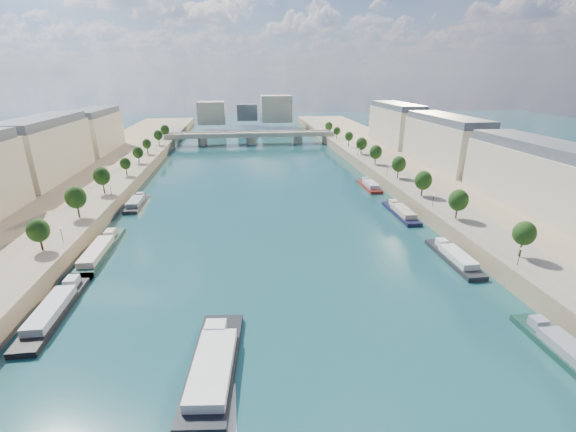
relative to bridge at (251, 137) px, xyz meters
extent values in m
plane|color=#0B3234|center=(0.00, -137.19, -5.08)|extent=(700.00, 700.00, 0.00)
cube|color=#9E8460|center=(-72.00, -137.19, -2.58)|extent=(44.00, 520.00, 5.00)
cube|color=#9E8460|center=(72.00, -137.19, -2.58)|extent=(44.00, 520.00, 5.00)
cube|color=gray|center=(-57.00, -137.19, -0.03)|extent=(14.00, 520.00, 0.10)
cube|color=gray|center=(57.00, -137.19, -0.03)|extent=(14.00, 520.00, 0.10)
cylinder|color=#382B1E|center=(-55.00, -171.19, 1.83)|extent=(0.50, 0.50, 3.82)
ellipsoid|color=black|center=(-55.00, -171.19, 5.42)|extent=(4.80, 4.80, 5.52)
cylinder|color=#382B1E|center=(-55.00, -147.19, 1.83)|extent=(0.50, 0.50, 3.82)
ellipsoid|color=black|center=(-55.00, -147.19, 5.42)|extent=(4.80, 4.80, 5.52)
cylinder|color=#382B1E|center=(-55.00, -123.19, 1.83)|extent=(0.50, 0.50, 3.82)
ellipsoid|color=black|center=(-55.00, -123.19, 5.42)|extent=(4.80, 4.80, 5.52)
cylinder|color=#382B1E|center=(-55.00, -99.19, 1.83)|extent=(0.50, 0.50, 3.82)
ellipsoid|color=black|center=(-55.00, -99.19, 5.42)|extent=(4.80, 4.80, 5.52)
cylinder|color=#382B1E|center=(-55.00, -75.19, 1.83)|extent=(0.50, 0.50, 3.82)
ellipsoid|color=black|center=(-55.00, -75.19, 5.42)|extent=(4.80, 4.80, 5.52)
cylinder|color=#382B1E|center=(-55.00, -51.19, 1.83)|extent=(0.50, 0.50, 3.82)
ellipsoid|color=black|center=(-55.00, -51.19, 5.42)|extent=(4.80, 4.80, 5.52)
cylinder|color=#382B1E|center=(-55.00, -27.19, 1.83)|extent=(0.50, 0.50, 3.82)
ellipsoid|color=black|center=(-55.00, -27.19, 5.42)|extent=(4.80, 4.80, 5.52)
cylinder|color=#382B1E|center=(-55.00, -3.19, 1.83)|extent=(0.50, 0.50, 3.82)
ellipsoid|color=black|center=(-55.00, -3.19, 5.42)|extent=(4.80, 4.80, 5.52)
cylinder|color=#382B1E|center=(55.00, -187.19, 1.83)|extent=(0.50, 0.50, 3.82)
ellipsoid|color=black|center=(55.00, -187.19, 5.42)|extent=(4.80, 4.80, 5.52)
cylinder|color=#382B1E|center=(55.00, -163.19, 1.83)|extent=(0.50, 0.50, 3.82)
ellipsoid|color=black|center=(55.00, -163.19, 5.42)|extent=(4.80, 4.80, 5.52)
cylinder|color=#382B1E|center=(55.00, -139.19, 1.83)|extent=(0.50, 0.50, 3.82)
ellipsoid|color=black|center=(55.00, -139.19, 5.42)|extent=(4.80, 4.80, 5.52)
cylinder|color=#382B1E|center=(55.00, -115.19, 1.83)|extent=(0.50, 0.50, 3.82)
ellipsoid|color=black|center=(55.00, -115.19, 5.42)|extent=(4.80, 4.80, 5.52)
cylinder|color=#382B1E|center=(55.00, -91.19, 1.83)|extent=(0.50, 0.50, 3.82)
ellipsoid|color=black|center=(55.00, -91.19, 5.42)|extent=(4.80, 4.80, 5.52)
cylinder|color=#382B1E|center=(55.00, -67.19, 1.83)|extent=(0.50, 0.50, 3.82)
ellipsoid|color=black|center=(55.00, -67.19, 5.42)|extent=(4.80, 4.80, 5.52)
cylinder|color=#382B1E|center=(55.00, -43.19, 1.83)|extent=(0.50, 0.50, 3.82)
ellipsoid|color=black|center=(55.00, -43.19, 5.42)|extent=(4.80, 4.80, 5.52)
cylinder|color=#382B1E|center=(55.00, -19.19, 1.83)|extent=(0.50, 0.50, 3.82)
ellipsoid|color=black|center=(55.00, -19.19, 5.42)|extent=(4.80, 4.80, 5.52)
cylinder|color=#382B1E|center=(55.00, 4.81, 1.83)|extent=(0.50, 0.50, 3.82)
ellipsoid|color=black|center=(55.00, 4.81, 5.42)|extent=(4.80, 4.80, 5.52)
cylinder|color=black|center=(-52.50, -167.19, 1.92)|extent=(0.14, 0.14, 4.00)
sphere|color=#FFE5B2|center=(-52.50, -167.19, 4.02)|extent=(0.36, 0.36, 0.36)
cylinder|color=black|center=(-52.50, -127.19, 1.92)|extent=(0.14, 0.14, 4.00)
sphere|color=#FFE5B2|center=(-52.50, -127.19, 4.02)|extent=(0.36, 0.36, 0.36)
cylinder|color=black|center=(-52.50, -87.19, 1.92)|extent=(0.14, 0.14, 4.00)
sphere|color=#FFE5B2|center=(-52.50, -87.19, 4.02)|extent=(0.36, 0.36, 0.36)
cylinder|color=black|center=(-52.50, -47.19, 1.92)|extent=(0.14, 0.14, 4.00)
sphere|color=#FFE5B2|center=(-52.50, -47.19, 4.02)|extent=(0.36, 0.36, 0.36)
cylinder|color=black|center=(52.50, -192.19, 1.92)|extent=(0.14, 0.14, 4.00)
sphere|color=#FFE5B2|center=(52.50, -192.19, 4.02)|extent=(0.36, 0.36, 0.36)
cylinder|color=black|center=(52.50, -152.19, 1.92)|extent=(0.14, 0.14, 4.00)
sphere|color=#FFE5B2|center=(52.50, -152.19, 4.02)|extent=(0.36, 0.36, 0.36)
cylinder|color=black|center=(52.50, -112.19, 1.92)|extent=(0.14, 0.14, 4.00)
sphere|color=#FFE5B2|center=(52.50, -112.19, 4.02)|extent=(0.36, 0.36, 0.36)
cylinder|color=black|center=(52.50, -72.19, 1.92)|extent=(0.14, 0.14, 4.00)
sphere|color=#FFE5B2|center=(52.50, -72.19, 4.02)|extent=(0.36, 0.36, 0.36)
cylinder|color=black|center=(52.50, -32.19, 1.92)|extent=(0.14, 0.14, 4.00)
sphere|color=#FFE5B2|center=(52.50, -32.19, 4.02)|extent=(0.36, 0.36, 0.36)
cube|color=beige|center=(-85.00, -96.19, 9.92)|extent=(16.00, 52.00, 20.00)
cube|color=#474C54|center=(-85.00, -96.19, 21.52)|extent=(14.72, 50.44, 3.20)
cube|color=beige|center=(-85.00, -38.19, 9.92)|extent=(16.00, 52.00, 20.00)
cube|color=#474C54|center=(-85.00, -38.19, 21.52)|extent=(14.72, 50.44, 3.20)
cube|color=beige|center=(85.00, -154.19, 9.92)|extent=(16.00, 52.00, 20.00)
cube|color=#474C54|center=(85.00, -154.19, 21.52)|extent=(14.72, 50.44, 3.20)
cube|color=beige|center=(85.00, -96.19, 9.92)|extent=(16.00, 52.00, 20.00)
cube|color=#474C54|center=(85.00, -96.19, 21.52)|extent=(14.72, 50.44, 3.20)
cube|color=beige|center=(85.00, -38.19, 9.92)|extent=(16.00, 52.00, 20.00)
cube|color=#474C54|center=(85.00, -38.19, 21.52)|extent=(14.72, 50.44, 3.20)
cube|color=beige|center=(-30.00, 72.81, 8.92)|extent=(22.00, 18.00, 18.00)
cube|color=beige|center=(25.00, 82.81, 10.92)|extent=(26.00, 20.00, 22.00)
cube|color=#474C54|center=(0.00, 97.81, 6.92)|extent=(18.00, 16.00, 14.00)
cube|color=#C1B79E|center=(0.00, 0.00, 1.12)|extent=(112.00, 11.00, 2.20)
cube|color=#C1B79E|center=(0.00, -5.00, 2.62)|extent=(112.00, 0.80, 0.90)
cube|color=#C1B79E|center=(0.00, 5.00, 2.62)|extent=(112.00, 0.80, 0.90)
cylinder|color=#C1B79E|center=(-32.00, 0.00, -2.58)|extent=(6.40, 6.40, 5.00)
cylinder|color=#C1B79E|center=(0.00, 0.00, -2.58)|extent=(6.40, 6.40, 5.00)
cylinder|color=#C1B79E|center=(32.00, 0.00, -2.58)|extent=(6.40, 6.40, 5.00)
cube|color=#C1B79E|center=(-52.00, 0.00, -2.58)|extent=(6.00, 12.00, 5.00)
cube|color=#C1B79E|center=(52.00, 0.00, -2.58)|extent=(6.00, 12.00, 5.00)
cube|color=black|center=(-13.28, -210.20, -4.77)|extent=(9.78, 26.12, 1.82)
cube|color=white|center=(-13.28, -212.24, -3.04)|extent=(7.59, 17.10, 1.64)
cube|color=white|center=(-13.28, -202.54, -2.96)|extent=(3.93, 3.41, 1.80)
cube|color=black|center=(-45.50, -190.30, -4.78)|extent=(5.00, 27.85, 1.80)
cube|color=#ADB0B9|center=(-45.50, -192.53, -3.08)|extent=(4.10, 15.32, 1.60)
cube|color=#ADB0B9|center=(-45.50, -181.95, -2.98)|extent=(2.50, 3.34, 1.80)
cube|color=#173A2D|center=(-45.50, -163.76, -4.78)|extent=(5.00, 30.54, 1.80)
cube|color=beige|center=(-45.50, -166.20, -3.08)|extent=(4.10, 16.80, 1.60)
cube|color=beige|center=(-45.50, -154.60, -2.98)|extent=(2.50, 3.66, 1.80)
cube|color=#252527|center=(-45.50, -123.57, -4.78)|extent=(5.00, 20.04, 1.80)
cube|color=gray|center=(-45.50, -125.18, -3.08)|extent=(4.10, 11.02, 1.60)
cube|color=gray|center=(-45.50, -117.56, -2.98)|extent=(2.50, 2.41, 1.80)
cube|color=#173B32|center=(45.50, -214.38, -4.78)|extent=(5.00, 20.28, 1.80)
cube|color=gray|center=(45.50, -216.01, -3.08)|extent=(4.10, 11.15, 1.60)
cube|color=gray|center=(45.50, -208.30, -2.98)|extent=(2.50, 2.43, 1.80)
cube|color=#252527|center=(45.50, -179.05, -4.78)|extent=(5.00, 21.97, 1.80)
cube|color=white|center=(45.50, -180.81, -3.08)|extent=(4.10, 12.08, 1.60)
cube|color=white|center=(45.50, -172.46, -2.98)|extent=(2.50, 2.64, 1.80)
cube|color=#181835|center=(45.50, -144.93, -4.78)|extent=(5.00, 22.73, 1.80)
cube|color=beige|center=(45.50, -146.75, -3.08)|extent=(4.10, 12.50, 1.60)
cube|color=beige|center=(45.50, -138.11, -2.98)|extent=(2.50, 2.73, 1.80)
cube|color=maroon|center=(45.50, -112.10, -4.78)|extent=(5.00, 18.79, 1.80)
cube|color=silver|center=(45.50, -113.60, -3.08)|extent=(4.10, 10.34, 1.60)
cube|color=silver|center=(45.50, -106.46, -2.98)|extent=(2.50, 2.25, 1.80)
camera|label=1|loc=(-7.49, -261.45, 39.96)|focal=24.00mm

